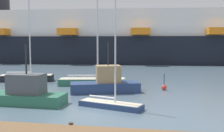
# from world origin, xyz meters

# --- Properties ---
(ground_plane) EXTENTS (600.00, 600.00, 0.00)m
(ground_plane) POSITION_xyz_m (0.00, 0.00, 0.00)
(ground_plane) COLOR slate
(sailboat_0) EXTENTS (7.36, 3.10, 10.32)m
(sailboat_0) POSITION_xyz_m (-2.54, 10.45, 0.52)
(sailboat_0) COLOR #2D6B51
(sailboat_0) RESTS_ON ground_plane
(sailboat_1) EXTENTS (6.40, 3.18, 10.23)m
(sailboat_1) POSITION_xyz_m (-10.90, 11.97, 0.51)
(sailboat_1) COLOR black
(sailboat_1) RESTS_ON ground_plane
(sailboat_2) EXTENTS (4.85, 2.57, 7.98)m
(sailboat_2) POSITION_xyz_m (1.12, 0.96, 0.37)
(sailboat_2) COLOR navy
(sailboat_2) RESTS_ON ground_plane
(fishing_boat_0) EXTENTS (6.66, 3.99, 4.70)m
(fishing_boat_0) POSITION_xyz_m (-0.35, 6.74, 0.85)
(fishing_boat_0) COLOR navy
(fishing_boat_0) RESTS_ON ground_plane
(fishing_boat_1) EXTENTS (6.38, 2.32, 4.51)m
(fishing_boat_1) POSITION_xyz_m (-5.46, 1.01, 0.82)
(fishing_boat_1) COLOR #2D6B51
(fishing_boat_1) RESTS_ON ground_plane
(channel_buoy_1) EXTENTS (0.51, 0.51, 1.57)m
(channel_buoy_1) POSITION_xyz_m (4.97, 8.79, 0.28)
(channel_buoy_1) COLOR red
(channel_buoy_1) RESTS_ON ground_plane
(cruise_ship) EXTENTS (103.10, 21.13, 16.28)m
(cruise_ship) POSITION_xyz_m (-14.10, 41.88, 5.15)
(cruise_ship) COLOR black
(cruise_ship) RESTS_ON ground_plane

